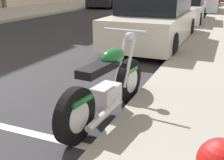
# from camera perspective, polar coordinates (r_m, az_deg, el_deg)

# --- Properties ---
(sidewalk_far_curb) EXTENTS (120.00, 5.00, 0.14)m
(sidewalk_far_curb) POSITION_cam_1_polar(r_m,az_deg,el_deg) (18.76, -17.61, 13.35)
(sidewalk_far_curb) COLOR #ADA89E
(sidewalk_far_curb) RESTS_ON ground
(parking_stall_stripe) EXTENTS (0.12, 2.20, 0.01)m
(parking_stall_stripe) POSITION_cam_1_polar(r_m,az_deg,el_deg) (3.44, -13.91, -11.15)
(parking_stall_stripe) COLOR silver
(parking_stall_stripe) RESTS_ON ground
(parked_motorcycle) EXTENTS (2.02, 0.62, 1.13)m
(parked_motorcycle) POSITION_cam_1_polar(r_m,az_deg,el_deg) (3.61, -1.00, -1.53)
(parked_motorcycle) COLOR black
(parked_motorcycle) RESTS_ON ground
(parked_car_across_street) EXTENTS (4.64, 1.84, 1.44)m
(parked_car_across_street) POSITION_cam_1_polar(r_m,az_deg,el_deg) (8.39, 8.87, 11.99)
(parked_car_across_street) COLOR beige
(parked_car_across_street) RESTS_ON ground
(parked_car_far_down_curb) EXTENTS (4.21, 1.95, 1.42)m
(parked_car_far_down_curb) POSITION_cam_1_polar(r_m,az_deg,el_deg) (13.24, 14.36, 14.18)
(parked_car_far_down_curb) COLOR silver
(parked_car_far_down_curb) RESTS_ON ground
(parked_car_second_in_row) EXTENTS (4.17, 2.04, 1.37)m
(parked_car_second_in_row) POSITION_cam_1_polar(r_m,az_deg,el_deg) (18.49, 18.13, 15.05)
(parked_car_second_in_row) COLOR silver
(parked_car_second_in_row) RESTS_ON ground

